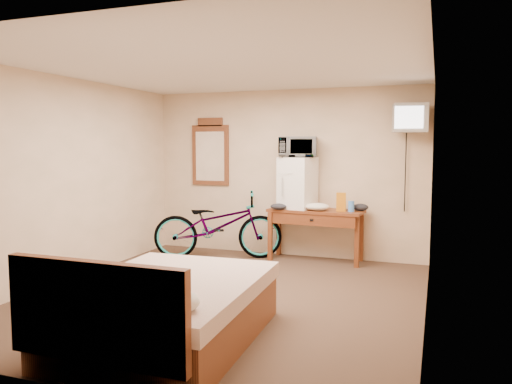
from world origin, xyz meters
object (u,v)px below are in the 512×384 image
crt_television (410,118)px  bicycle (218,225)px  microwave (298,147)px  wall_mirror (210,153)px  mini_fridge (298,183)px  bed (164,309)px  blue_cup (351,206)px  desk (315,218)px

crt_television → bicycle: bearing=-173.2°
microwave → wall_mirror: (-1.49, 0.21, -0.09)m
mini_fridge → wall_mirror: (-1.49, 0.21, 0.43)m
bicycle → bed: 3.22m
microwave → wall_mirror: 1.51m
microwave → blue_cup: microwave is taller
wall_mirror → mini_fridge: bearing=-7.9°
wall_mirror → bicycle: (0.38, -0.57, -1.06)m
microwave → desk: bearing=-25.2°
blue_cup → mini_fridge: bearing=172.9°
crt_television → bicycle: (-2.66, -0.32, -1.53)m
blue_cup → bicycle: 1.96m
crt_television → bicycle: crt_television is taller
mini_fridge → blue_cup: 0.86m
microwave → mini_fridge: bearing=-135.9°
bicycle → wall_mirror: bearing=12.3°
crt_television → desk: bearing=-179.0°
desk → mini_fridge: size_ratio=1.85×
microwave → blue_cup: size_ratio=3.57×
bicycle → bed: bicycle is taller
wall_mirror → bicycle: 1.26m
bicycle → bed: (0.90, -3.09, -0.20)m
microwave → crt_television: (1.54, -0.04, 0.38)m
crt_television → mini_fridge: bearing=178.4°
blue_cup → desk: bearing=176.2°
crt_television → bed: (-1.76, -3.40, -1.73)m
bed → crt_television: bearing=62.7°
blue_cup → crt_television: size_ratio=0.26×
mini_fridge → microwave: (0.00, 0.00, 0.52)m
desk → blue_cup: (0.52, -0.03, 0.20)m
blue_cup → bicycle: bearing=-172.3°
microwave → bicycle: 1.64m
microwave → crt_television: crt_television is taller
microwave → wall_mirror: bearing=159.9°
wall_mirror → bicycle: size_ratio=0.56×
microwave → bed: bearing=-105.8°
microwave → bed: (-0.21, -3.45, -1.35)m
bicycle → microwave: bearing=-93.7°
bicycle → blue_cup: bearing=-103.9°
blue_cup → wall_mirror: wall_mirror is taller
microwave → wall_mirror: size_ratio=0.51×
desk → wall_mirror: size_ratio=1.30×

